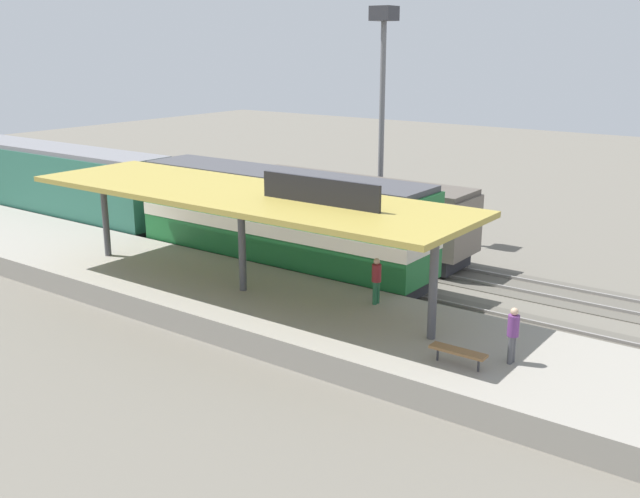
{
  "coord_description": "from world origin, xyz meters",
  "views": [
    {
      "loc": [
        -24.15,
        -17.91,
        9.95
      ],
      "look_at": [
        -1.38,
        -1.26,
        2.0
      ],
      "focal_mm": 41.06,
      "sensor_mm": 36.0,
      "label": 1
    }
  ],
  "objects_px": {
    "locomotive": "(280,221)",
    "person_waiting": "(513,332)",
    "light_mast": "(383,76)",
    "platform_bench": "(458,352)",
    "freight_car": "(354,215)",
    "passenger_carriage_front": "(39,180)",
    "person_walking": "(376,278)"
  },
  "relations": [
    {
      "from": "locomotive",
      "to": "freight_car",
      "type": "xyz_separation_m",
      "value": [
        4.6,
        -0.88,
        -0.44
      ]
    },
    {
      "from": "person_waiting",
      "to": "person_walking",
      "type": "distance_m",
      "value": 6.2
    },
    {
      "from": "locomotive",
      "to": "person_walking",
      "type": "relative_size",
      "value": 8.44
    },
    {
      "from": "person_walking",
      "to": "platform_bench",
      "type": "bearing_deg",
      "value": -123.24
    },
    {
      "from": "person_waiting",
      "to": "locomotive",
      "type": "bearing_deg",
      "value": 69.07
    },
    {
      "from": "locomotive",
      "to": "freight_car",
      "type": "distance_m",
      "value": 4.7
    },
    {
      "from": "locomotive",
      "to": "light_mast",
      "type": "bearing_deg",
      "value": -2.6
    },
    {
      "from": "passenger_carriage_front",
      "to": "freight_car",
      "type": "relative_size",
      "value": 1.67
    },
    {
      "from": "platform_bench",
      "to": "person_walking",
      "type": "relative_size",
      "value": 0.99
    },
    {
      "from": "freight_car",
      "to": "person_waiting",
      "type": "relative_size",
      "value": 7.02
    },
    {
      "from": "light_mast",
      "to": "passenger_carriage_front",
      "type": "bearing_deg",
      "value": 113.02
    },
    {
      "from": "person_walking",
      "to": "light_mast",
      "type": "bearing_deg",
      "value": 31.11
    },
    {
      "from": "locomotive",
      "to": "person_walking",
      "type": "bearing_deg",
      "value": -113.09
    },
    {
      "from": "person_waiting",
      "to": "person_walking",
      "type": "height_order",
      "value": "same"
    },
    {
      "from": "platform_bench",
      "to": "person_waiting",
      "type": "xyz_separation_m",
      "value": [
        1.14,
        -1.16,
        0.51
      ]
    },
    {
      "from": "passenger_carriage_front",
      "to": "person_walking",
      "type": "height_order",
      "value": "passenger_carriage_front"
    },
    {
      "from": "platform_bench",
      "to": "person_walking",
      "type": "height_order",
      "value": "person_walking"
    },
    {
      "from": "platform_bench",
      "to": "light_mast",
      "type": "xyz_separation_m",
      "value": [
        13.8,
        11.18,
        7.05
      ]
    },
    {
      "from": "person_walking",
      "to": "person_waiting",
      "type": "bearing_deg",
      "value": -108.35
    },
    {
      "from": "person_waiting",
      "to": "light_mast",
      "type": "bearing_deg",
      "value": 44.28
    },
    {
      "from": "passenger_carriage_front",
      "to": "person_waiting",
      "type": "distance_m",
      "value": 31.09
    },
    {
      "from": "light_mast",
      "to": "person_waiting",
      "type": "bearing_deg",
      "value": -135.72
    },
    {
      "from": "freight_car",
      "to": "light_mast",
      "type": "relative_size",
      "value": 1.03
    },
    {
      "from": "light_mast",
      "to": "person_waiting",
      "type": "height_order",
      "value": "light_mast"
    },
    {
      "from": "locomotive",
      "to": "person_waiting",
      "type": "xyz_separation_m",
      "value": [
        -4.86,
        -12.7,
        -0.56
      ]
    },
    {
      "from": "locomotive",
      "to": "light_mast",
      "type": "distance_m",
      "value": 9.84
    },
    {
      "from": "platform_bench",
      "to": "passenger_carriage_front",
      "type": "relative_size",
      "value": 0.08
    },
    {
      "from": "platform_bench",
      "to": "locomotive",
      "type": "distance_m",
      "value": 13.05
    },
    {
      "from": "platform_bench",
      "to": "light_mast",
      "type": "relative_size",
      "value": 0.15
    },
    {
      "from": "platform_bench",
      "to": "light_mast",
      "type": "distance_m",
      "value": 19.11
    },
    {
      "from": "passenger_carriage_front",
      "to": "platform_bench",
      "type": "bearing_deg",
      "value": -101.48
    },
    {
      "from": "freight_car",
      "to": "person_waiting",
      "type": "bearing_deg",
      "value": -128.67
    }
  ]
}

